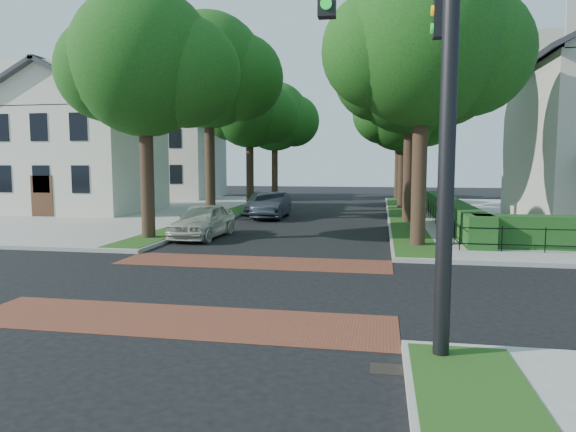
% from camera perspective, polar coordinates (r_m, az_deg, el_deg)
% --- Properties ---
extents(ground, '(120.00, 120.00, 0.00)m').
position_cam_1_polar(ground, '(14.00, -7.07, -7.61)').
color(ground, black).
rests_on(ground, ground).
extents(sidewalk_nw, '(30.00, 30.00, 0.15)m').
position_cam_1_polar(sidewalk_nw, '(39.87, -26.02, 0.68)').
color(sidewalk_nw, gray).
rests_on(sidewalk_nw, ground).
extents(crosswalk_far, '(9.00, 2.20, 0.01)m').
position_cam_1_polar(crosswalk_far, '(17.01, -3.84, -5.16)').
color(crosswalk_far, brown).
rests_on(crosswalk_far, ground).
extents(crosswalk_near, '(9.00, 2.20, 0.01)m').
position_cam_1_polar(crosswalk_near, '(11.09, -12.10, -11.28)').
color(crosswalk_near, brown).
rests_on(crosswalk_near, ground).
extents(storm_drain, '(0.65, 0.45, 0.01)m').
position_cam_1_polar(storm_drain, '(8.62, 11.35, -16.36)').
color(storm_drain, black).
rests_on(storm_drain, ground).
extents(grass_strip_ne, '(1.60, 29.80, 0.02)m').
position_cam_1_polar(grass_strip_ne, '(32.26, 12.58, 0.21)').
color(grass_strip_ne, '#153F12').
rests_on(grass_strip_ne, sidewalk_ne).
extents(grass_strip_nw, '(1.60, 29.80, 0.02)m').
position_cam_1_polar(grass_strip_nw, '(33.60, -6.15, 0.53)').
color(grass_strip_nw, '#153F12').
rests_on(grass_strip_nw, sidewalk_nw).
extents(tree_right_near, '(7.75, 6.67, 10.66)m').
position_cam_1_polar(tree_right_near, '(20.74, 14.97, 17.84)').
color(tree_right_near, black).
rests_on(tree_right_near, sidewalk_ne).
extents(tree_right_mid, '(8.25, 7.09, 11.22)m').
position_cam_1_polar(tree_right_mid, '(28.67, 13.68, 15.20)').
color(tree_right_mid, black).
rests_on(tree_right_mid, sidewalk_ne).
extents(tree_right_far, '(7.25, 6.23, 9.74)m').
position_cam_1_polar(tree_right_far, '(37.42, 12.82, 11.31)').
color(tree_right_far, black).
rests_on(tree_right_far, sidewalk_ne).
extents(tree_right_back, '(7.50, 6.45, 10.20)m').
position_cam_1_polar(tree_right_back, '(46.41, 12.35, 10.67)').
color(tree_right_back, black).
rests_on(tree_right_back, sidewalk_ne).
extents(tree_left_near, '(7.50, 6.45, 10.20)m').
position_cam_1_polar(tree_left_near, '(22.69, -15.20, 15.84)').
color(tree_left_near, black).
rests_on(tree_left_near, sidewalk_nw).
extents(tree_left_mid, '(8.00, 6.88, 11.48)m').
position_cam_1_polar(tree_left_mid, '(30.21, -8.46, 15.49)').
color(tree_left_mid, black).
rests_on(tree_left_mid, sidewalk_nw).
extents(tree_left_far, '(7.00, 6.02, 9.86)m').
position_cam_1_polar(tree_left_far, '(38.59, -4.08, 11.58)').
color(tree_left_far, black).
rests_on(tree_left_far, sidewalk_nw).
extents(tree_left_back, '(7.75, 6.66, 10.44)m').
position_cam_1_polar(tree_left_back, '(47.37, -1.31, 10.88)').
color(tree_left_back, black).
rests_on(tree_left_back, sidewalk_nw).
extents(hedge_main_road, '(1.00, 18.00, 1.20)m').
position_cam_1_polar(hedge_main_road, '(28.33, 17.58, 0.51)').
color(hedge_main_road, '#193B14').
rests_on(hedge_main_road, sidewalk_ne).
extents(fence_main_road, '(0.06, 18.00, 0.90)m').
position_cam_1_polar(fence_main_road, '(28.25, 15.96, 0.24)').
color(fence_main_road, black).
rests_on(fence_main_road, sidewalk_ne).
extents(house_left_near, '(10.00, 9.00, 10.14)m').
position_cam_1_polar(house_left_near, '(36.70, -22.20, 8.21)').
color(house_left_near, beige).
rests_on(house_left_near, sidewalk_nw).
extents(house_left_far, '(10.00, 9.00, 10.14)m').
position_cam_1_polar(house_left_far, '(49.09, -13.34, 7.78)').
color(house_left_far, beige).
rests_on(house_left_far, sidewalk_nw).
extents(traffic_signal, '(2.17, 2.00, 8.00)m').
position_cam_1_polar(traffic_signal, '(8.73, 15.91, 15.26)').
color(traffic_signal, black).
rests_on(traffic_signal, sidewalk_se).
extents(parked_car_front, '(1.99, 4.51, 1.51)m').
position_cam_1_polar(parked_car_front, '(22.74, -9.43, -0.53)').
color(parked_car_front, beige).
rests_on(parked_car_front, ground).
extents(parked_car_middle, '(1.70, 4.70, 1.54)m').
position_cam_1_polar(parked_car_middle, '(30.57, -1.80, 1.19)').
color(parked_car_middle, black).
rests_on(parked_car_middle, ground).
extents(parked_car_rear, '(2.32, 4.81, 1.35)m').
position_cam_1_polar(parked_car_rear, '(33.59, -2.97, 1.44)').
color(parked_car_rear, gray).
rests_on(parked_car_rear, ground).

